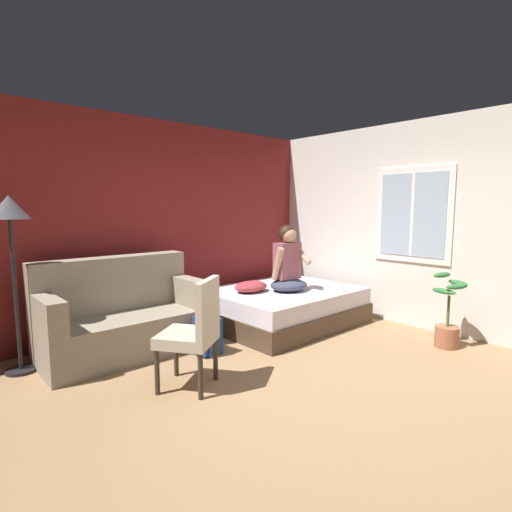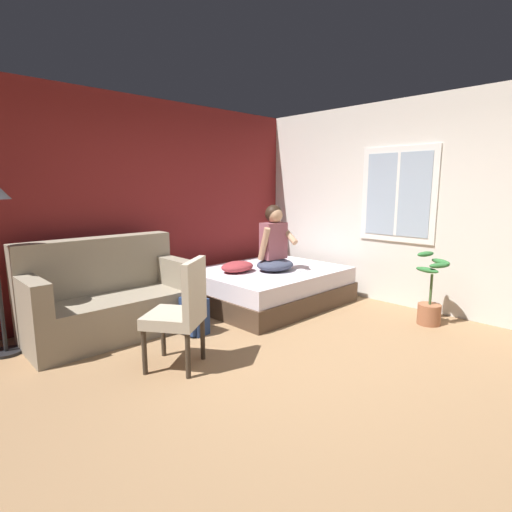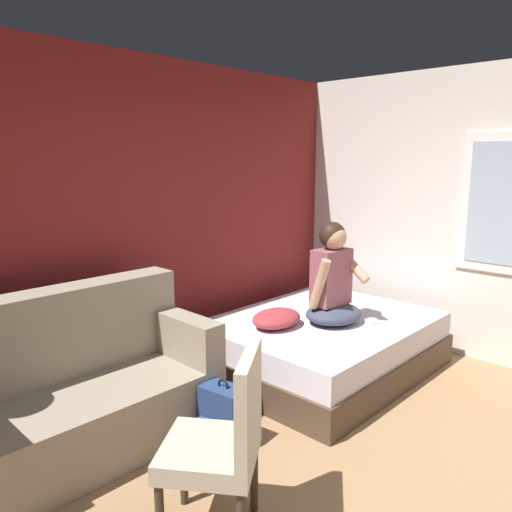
{
  "view_description": "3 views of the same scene",
  "coord_description": "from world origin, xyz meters",
  "px_view_note": "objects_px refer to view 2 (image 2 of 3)",
  "views": [
    {
      "loc": [
        -2.5,
        -2.11,
        1.6
      ],
      "look_at": [
        0.8,
        1.54,
        0.98
      ],
      "focal_mm": 28.0,
      "sensor_mm": 36.0,
      "label": 1
    },
    {
      "loc": [
        -2.5,
        -2.11,
        1.6
      ],
      "look_at": [
        0.67,
        1.16,
        0.8
      ],
      "focal_mm": 28.0,
      "sensor_mm": 36.0,
      "label": 2
    },
    {
      "loc": [
        -2.14,
        -0.89,
        1.89
      ],
      "look_at": [
        0.59,
        1.69,
        1.14
      ],
      "focal_mm": 35.0,
      "sensor_mm": 36.0,
      "label": 3
    }
  ],
  "objects_px": {
    "bed": "(270,286)",
    "backpack": "(194,316)",
    "throw_pillow": "(237,267)",
    "potted_plant": "(430,299)",
    "side_chair": "(181,310)",
    "couch": "(108,299)",
    "person_seated": "(274,244)",
    "cell_phone": "(303,271)"
  },
  "relations": [
    {
      "from": "bed",
      "to": "backpack",
      "type": "relative_size",
      "value": 4.28
    },
    {
      "from": "throw_pillow",
      "to": "potted_plant",
      "type": "relative_size",
      "value": 0.56
    },
    {
      "from": "bed",
      "to": "side_chair",
      "type": "distance_m",
      "value": 2.18
    },
    {
      "from": "couch",
      "to": "throw_pillow",
      "type": "bearing_deg",
      "value": -8.64
    },
    {
      "from": "bed",
      "to": "person_seated",
      "type": "relative_size",
      "value": 2.24
    },
    {
      "from": "bed",
      "to": "throw_pillow",
      "type": "distance_m",
      "value": 0.57
    },
    {
      "from": "couch",
      "to": "cell_phone",
      "type": "xyz_separation_m",
      "value": [
        2.32,
        -0.83,
        0.09
      ]
    },
    {
      "from": "throw_pillow",
      "to": "couch",
      "type": "bearing_deg",
      "value": 171.36
    },
    {
      "from": "side_chair",
      "to": "cell_phone",
      "type": "relative_size",
      "value": 6.81
    },
    {
      "from": "cell_phone",
      "to": "throw_pillow",
      "type": "bearing_deg",
      "value": -95.9
    },
    {
      "from": "throw_pillow",
      "to": "cell_phone",
      "type": "height_order",
      "value": "throw_pillow"
    },
    {
      "from": "side_chair",
      "to": "person_seated",
      "type": "bearing_deg",
      "value": 20.35
    },
    {
      "from": "side_chair",
      "to": "potted_plant",
      "type": "height_order",
      "value": "side_chair"
    },
    {
      "from": "couch",
      "to": "potted_plant",
      "type": "bearing_deg",
      "value": -39.48
    },
    {
      "from": "bed",
      "to": "side_chair",
      "type": "height_order",
      "value": "side_chair"
    },
    {
      "from": "couch",
      "to": "backpack",
      "type": "height_order",
      "value": "couch"
    },
    {
      "from": "backpack",
      "to": "cell_phone",
      "type": "xyz_separation_m",
      "value": [
        1.65,
        -0.18,
        0.29
      ]
    },
    {
      "from": "person_seated",
      "to": "potted_plant",
      "type": "bearing_deg",
      "value": -67.32
    },
    {
      "from": "throw_pillow",
      "to": "potted_plant",
      "type": "xyz_separation_m",
      "value": [
        1.16,
        -2.06,
        -0.25
      ]
    },
    {
      "from": "side_chair",
      "to": "throw_pillow",
      "type": "height_order",
      "value": "side_chair"
    },
    {
      "from": "couch",
      "to": "throw_pillow",
      "type": "distance_m",
      "value": 1.68
    },
    {
      "from": "person_seated",
      "to": "cell_phone",
      "type": "height_order",
      "value": "person_seated"
    },
    {
      "from": "cell_phone",
      "to": "potted_plant",
      "type": "distance_m",
      "value": 1.58
    },
    {
      "from": "backpack",
      "to": "potted_plant",
      "type": "bearing_deg",
      "value": -37.89
    },
    {
      "from": "throw_pillow",
      "to": "potted_plant",
      "type": "height_order",
      "value": "potted_plant"
    },
    {
      "from": "person_seated",
      "to": "backpack",
      "type": "bearing_deg",
      "value": -175.25
    },
    {
      "from": "couch",
      "to": "side_chair",
      "type": "height_order",
      "value": "couch"
    },
    {
      "from": "bed",
      "to": "backpack",
      "type": "height_order",
      "value": "bed"
    },
    {
      "from": "backpack",
      "to": "potted_plant",
      "type": "height_order",
      "value": "potted_plant"
    },
    {
      "from": "side_chair",
      "to": "person_seated",
      "type": "distance_m",
      "value": 2.11
    },
    {
      "from": "person_seated",
      "to": "throw_pillow",
      "type": "relative_size",
      "value": 1.82
    },
    {
      "from": "person_seated",
      "to": "backpack",
      "type": "height_order",
      "value": "person_seated"
    },
    {
      "from": "potted_plant",
      "to": "couch",
      "type": "bearing_deg",
      "value": 140.52
    },
    {
      "from": "person_seated",
      "to": "potted_plant",
      "type": "xyz_separation_m",
      "value": [
        0.75,
        -1.79,
        -0.53
      ]
    },
    {
      "from": "backpack",
      "to": "bed",
      "type": "bearing_deg",
      "value": 9.12
    },
    {
      "from": "person_seated",
      "to": "cell_phone",
      "type": "bearing_deg",
      "value": -49.71
    },
    {
      "from": "couch",
      "to": "side_chair",
      "type": "bearing_deg",
      "value": -84.99
    },
    {
      "from": "bed",
      "to": "person_seated",
      "type": "height_order",
      "value": "person_seated"
    },
    {
      "from": "backpack",
      "to": "couch",
      "type": "bearing_deg",
      "value": 135.83
    },
    {
      "from": "cell_phone",
      "to": "couch",
      "type": "bearing_deg",
      "value": -74.62
    },
    {
      "from": "bed",
      "to": "cell_phone",
      "type": "bearing_deg",
      "value": -62.12
    },
    {
      "from": "bed",
      "to": "side_chair",
      "type": "xyz_separation_m",
      "value": [
        -1.99,
        -0.84,
        0.3
      ]
    }
  ]
}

